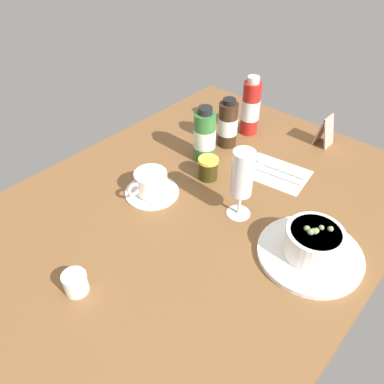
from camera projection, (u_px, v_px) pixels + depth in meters
ground_plane at (200, 210)px, 96.44cm from camera, size 110.00×84.00×3.00cm
porridge_bowl at (312, 246)px, 81.11cm from camera, size 22.54×22.54×8.32cm
cutlery_setting at (275, 172)px, 105.74cm from camera, size 14.86×18.49×0.90cm
coffee_cup at (151, 184)px, 97.36cm from camera, size 13.86×13.84×6.41cm
creamer_jug at (76, 282)px, 75.01cm from camera, size 5.70×4.71×5.28cm
wine_glass at (242, 177)px, 86.13cm from camera, size 5.81×5.81×17.95cm
jam_jar at (208, 168)px, 102.27cm from camera, size 5.37×5.37×6.10cm
sauce_bottle_brown at (228, 124)px, 112.37cm from camera, size 5.73×5.73×14.84cm
sauce_bottle_red at (251, 108)px, 116.73cm from camera, size 5.58×5.58×18.25cm
sauce_bottle_green at (205, 136)px, 106.29cm from camera, size 6.17×6.17×16.19cm
menu_card at (326, 131)px, 113.95cm from camera, size 5.36×4.53×9.27cm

